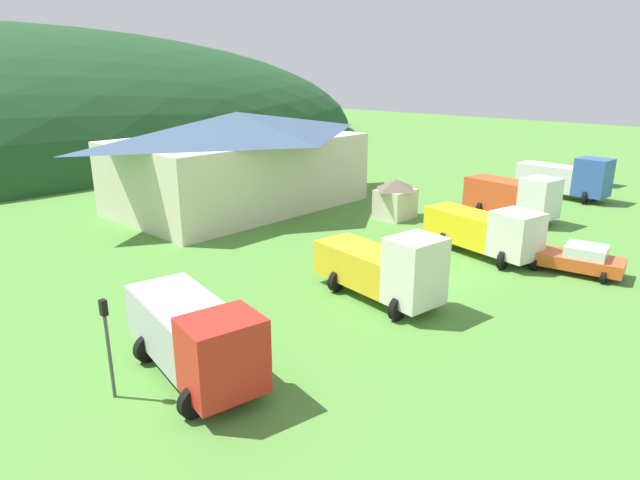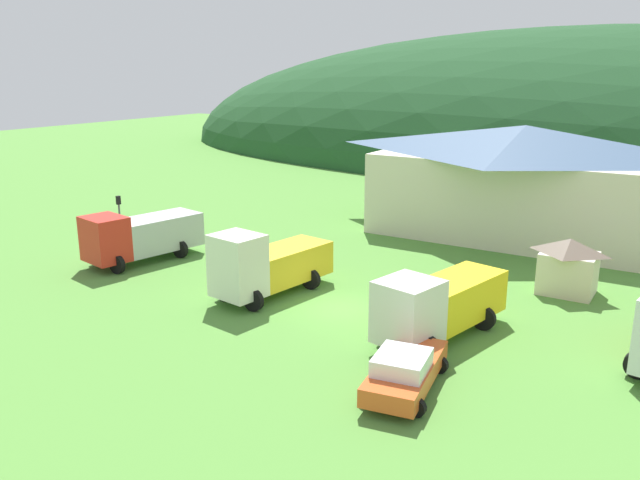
# 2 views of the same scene
# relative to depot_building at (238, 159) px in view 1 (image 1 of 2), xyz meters

# --- Properties ---
(ground_plane) EXTENTS (200.00, 200.00, 0.00)m
(ground_plane) POSITION_rel_depot_building_xyz_m (-3.47, -19.92, -3.96)
(ground_plane) COLOR #518C38
(forested_hill_backdrop) EXTENTS (125.02, 60.00, 33.48)m
(forested_hill_backdrop) POSITION_rel_depot_building_xyz_m (-3.47, 45.56, -3.96)
(forested_hill_backdrop) COLOR #1E4723
(forested_hill_backdrop) RESTS_ON ground
(depot_building) EXTENTS (20.46, 12.75, 7.68)m
(depot_building) POSITION_rel_depot_building_xyz_m (0.00, 0.00, 0.00)
(depot_building) COLOR beige
(depot_building) RESTS_ON ground
(play_shed_cream) EXTENTS (2.97, 2.52, 2.98)m
(play_shed_cream) POSITION_rel_depot_building_xyz_m (5.71, -11.62, -2.42)
(play_shed_cream) COLOR beige
(play_shed_cream) RESTS_ON ground
(crane_truck_red) EXTENTS (4.14, 7.56, 3.19)m
(crane_truck_red) POSITION_rel_depot_building_xyz_m (-17.78, -19.46, -2.28)
(crane_truck_red) COLOR red
(crane_truck_red) RESTS_ON ground
(heavy_rig_striped) EXTENTS (3.80, 7.29, 3.69)m
(heavy_rig_striped) POSITION_rel_depot_building_xyz_m (-7.53, -20.38, -2.22)
(heavy_rig_striped) COLOR silver
(heavy_rig_striped) RESTS_ON ground
(flatbed_truck_yellow) EXTENTS (3.97, 7.71, 3.19)m
(flatbed_truck_yellow) POSITION_rel_depot_building_xyz_m (2.08, -20.84, -2.31)
(flatbed_truck_yellow) COLOR silver
(flatbed_truck_yellow) RESTS_ON ground
(heavy_rig_white) EXTENTS (3.81, 7.16, 3.46)m
(heavy_rig_white) POSITION_rel_depot_building_xyz_m (11.46, -18.36, -2.15)
(heavy_rig_white) COLOR white
(heavy_rig_white) RESTS_ON ground
(box_truck_blue) EXTENTS (3.49, 7.90, 3.74)m
(box_truck_blue) POSITION_rel_depot_building_xyz_m (21.58, -18.71, -2.09)
(box_truck_blue) COLOR #3356AD
(box_truck_blue) RESTS_ON ground
(light_truck_cream) EXTENTS (3.00, 4.84, 2.49)m
(light_truck_cream) POSITION_rel_depot_building_xyz_m (29.61, -18.06, -2.78)
(light_truck_cream) COLOR beige
(light_truck_cream) RESTS_ON ground
(service_pickup_orange) EXTENTS (2.95, 5.43, 1.66)m
(service_pickup_orange) POSITION_rel_depot_building_xyz_m (2.88, -25.87, -3.13)
(service_pickup_orange) COLOR #DC5522
(service_pickup_orange) RESTS_ON ground
(traffic_light_west) EXTENTS (0.20, 0.32, 3.65)m
(traffic_light_west) POSITION_rel_depot_building_xyz_m (-20.55, -18.50, -1.69)
(traffic_light_west) COLOR #4C4C51
(traffic_light_west) RESTS_ON ground
(traffic_cone_near_pickup) EXTENTS (0.36, 0.36, 0.54)m
(traffic_cone_near_pickup) POSITION_rel_depot_building_xyz_m (-0.80, -17.20, -3.96)
(traffic_cone_near_pickup) COLOR orange
(traffic_cone_near_pickup) RESTS_ON ground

